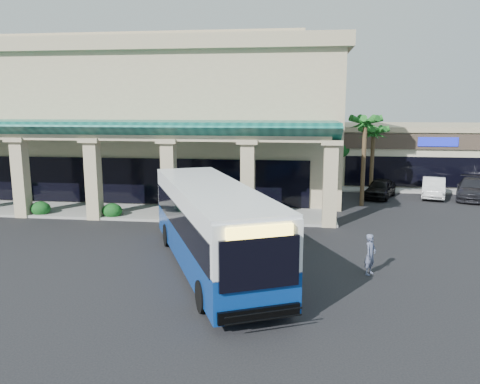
# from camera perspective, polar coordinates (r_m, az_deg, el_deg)

# --- Properties ---
(ground) EXTENTS (110.00, 110.00, 0.00)m
(ground) POSITION_cam_1_polar(r_m,az_deg,el_deg) (21.72, -4.55, -7.10)
(ground) COLOR black
(main_building) EXTENTS (30.80, 14.80, 11.35)m
(main_building) POSITION_cam_1_polar(r_m,az_deg,el_deg) (38.31, -11.63, 8.93)
(main_building) COLOR tan
(main_building) RESTS_ON ground
(arcade) EXTENTS (30.00, 6.20, 5.70)m
(arcade) POSITION_cam_1_polar(r_m,az_deg,el_deg) (29.96, -17.08, 2.91)
(arcade) COLOR #0E564D
(arcade) RESTS_ON ground
(strip_mall) EXTENTS (22.50, 12.50, 4.90)m
(strip_mall) POSITION_cam_1_polar(r_m,az_deg,el_deg) (46.52, 24.42, 4.46)
(strip_mall) COLOR beige
(strip_mall) RESTS_ON ground
(palm_0) EXTENTS (2.40, 2.40, 6.60)m
(palm_0) POSITION_cam_1_polar(r_m,az_deg,el_deg) (31.71, 14.85, 4.23)
(palm_0) COLOR #17581A
(palm_0) RESTS_ON ground
(palm_1) EXTENTS (2.40, 2.40, 5.80)m
(palm_1) POSITION_cam_1_polar(r_m,az_deg,el_deg) (34.85, 15.82, 4.05)
(palm_1) COLOR #17581A
(palm_1) RESTS_ON ground
(broadleaf_tree) EXTENTS (2.60, 2.60, 4.81)m
(broadleaf_tree) POSITION_cam_1_polar(r_m,az_deg,el_deg) (39.61, 11.87, 4.22)
(broadleaf_tree) COLOR #0F4313
(broadleaf_tree) RESTS_ON ground
(transit_bus) EXTENTS (7.63, 12.29, 3.41)m
(transit_bus) POSITION_cam_1_polar(r_m,az_deg,el_deg) (18.98, -3.52, -4.32)
(transit_bus) COLOR navy
(transit_bus) RESTS_ON ground
(pedestrian) EXTENTS (0.65, 0.71, 1.62)m
(pedestrian) POSITION_cam_1_polar(r_m,az_deg,el_deg) (19.15, 15.60, -7.34)
(pedestrian) COLOR slate
(pedestrian) RESTS_ON ground
(car_silver) EXTENTS (3.06, 4.43, 1.40)m
(car_silver) POSITION_cam_1_polar(r_m,az_deg,el_deg) (35.19, 16.72, 0.44)
(car_silver) COLOR black
(car_silver) RESTS_ON ground
(car_white) EXTENTS (2.58, 4.58, 1.43)m
(car_white) POSITION_cam_1_polar(r_m,az_deg,el_deg) (36.71, 22.53, 0.51)
(car_white) COLOR white
(car_white) RESTS_ON ground
(car_red) EXTENTS (3.59, 5.48, 1.48)m
(car_red) POSITION_cam_1_polar(r_m,az_deg,el_deg) (37.18, 26.48, 0.36)
(car_red) COLOR #222228
(car_red) RESTS_ON ground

